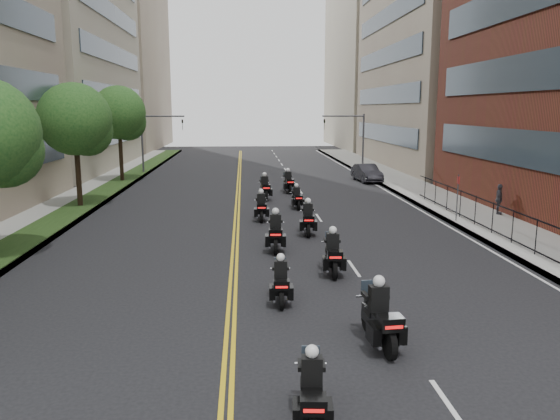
# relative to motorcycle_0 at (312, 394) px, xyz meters

# --- Properties ---
(ground) EXTENTS (160.00, 160.00, 0.00)m
(ground) POSITION_rel_motorcycle_0_xyz_m (-0.25, 0.43, -0.63)
(ground) COLOR black
(ground) RESTS_ON ground
(sidewalk_right) EXTENTS (4.00, 90.00, 0.15)m
(sidewalk_right) POSITION_rel_motorcycle_0_xyz_m (11.75, 25.43, -0.55)
(sidewalk_right) COLOR gray
(sidewalk_right) RESTS_ON ground
(sidewalk_left) EXTENTS (4.00, 90.00, 0.15)m
(sidewalk_left) POSITION_rel_motorcycle_0_xyz_m (-12.25, 25.43, -0.55)
(sidewalk_left) COLOR gray
(sidewalk_left) RESTS_ON ground
(grass_strip) EXTENTS (2.00, 90.00, 0.04)m
(grass_strip) POSITION_rel_motorcycle_0_xyz_m (-11.45, 25.43, -0.46)
(grass_strip) COLOR #1B3112
(grass_strip) RESTS_ON sidewalk_left
(building_right_tan) EXTENTS (15.11, 28.00, 30.00)m
(building_right_tan) POSITION_rel_motorcycle_0_xyz_m (21.23, 48.43, 14.37)
(building_right_tan) COLOR gray
(building_right_tan) RESTS_ON ground
(building_right_far) EXTENTS (15.00, 28.00, 26.00)m
(building_right_far) POSITION_rel_motorcycle_0_xyz_m (21.25, 78.43, 12.37)
(building_right_far) COLOR #A29682
(building_right_far) RESTS_ON ground
(building_left_far) EXTENTS (16.00, 28.00, 26.00)m
(building_left_far) POSITION_rel_motorcycle_0_xyz_m (-22.25, 78.43, 12.37)
(building_left_far) COLOR gray
(building_left_far) RESTS_ON ground
(iron_fence) EXTENTS (0.05, 28.00, 1.50)m
(iron_fence) POSITION_rel_motorcycle_0_xyz_m (10.75, 12.43, 0.27)
(iron_fence) COLOR black
(iron_fence) RESTS_ON sidewalk_right
(street_trees) EXTENTS (4.40, 38.40, 7.98)m
(street_trees) POSITION_rel_motorcycle_0_xyz_m (-11.30, 19.03, 4.50)
(street_trees) COLOR #302215
(street_trees) RESTS_ON ground
(traffic_signal_right) EXTENTS (4.09, 0.20, 5.60)m
(traffic_signal_right) POSITION_rel_motorcycle_0_xyz_m (9.29, 42.43, 3.07)
(traffic_signal_right) COLOR #3F3F44
(traffic_signal_right) RESTS_ON ground
(traffic_signal_left) EXTENTS (4.09, 0.20, 5.60)m
(traffic_signal_left) POSITION_rel_motorcycle_0_xyz_m (-9.79, 42.43, 3.07)
(traffic_signal_left) COLOR #3F3F44
(traffic_signal_left) RESTS_ON ground
(motorcycle_0) EXTENTS (0.58, 2.16, 1.59)m
(motorcycle_0) POSITION_rel_motorcycle_0_xyz_m (0.00, 0.00, 0.00)
(motorcycle_0) COLOR black
(motorcycle_0) RESTS_ON ground
(motorcycle_1) EXTENTS (0.68, 2.53, 1.87)m
(motorcycle_1) POSITION_rel_motorcycle_0_xyz_m (2.21, 3.45, 0.11)
(motorcycle_1) COLOR black
(motorcycle_1) RESTS_ON ground
(motorcycle_2) EXTENTS (0.50, 2.14, 1.58)m
(motorcycle_2) POSITION_rel_motorcycle_0_xyz_m (-0.14, 6.89, -0.01)
(motorcycle_2) COLOR black
(motorcycle_2) RESTS_ON ground
(motorcycle_3) EXTENTS (0.62, 2.42, 1.79)m
(motorcycle_3) POSITION_rel_motorcycle_0_xyz_m (2.02, 9.84, 0.08)
(motorcycle_3) COLOR black
(motorcycle_3) RESTS_ON ground
(motorcycle_4) EXTENTS (0.62, 2.52, 1.86)m
(motorcycle_4) POSITION_rel_motorcycle_0_xyz_m (0.08, 13.40, 0.11)
(motorcycle_4) COLOR black
(motorcycle_4) RESTS_ON ground
(motorcycle_5) EXTENTS (0.64, 2.43, 1.79)m
(motorcycle_5) POSITION_rel_motorcycle_0_xyz_m (1.85, 16.40, 0.08)
(motorcycle_5) COLOR black
(motorcycle_5) RESTS_ON ground
(motorcycle_6) EXTENTS (0.54, 2.34, 1.73)m
(motorcycle_6) POSITION_rel_motorcycle_0_xyz_m (-0.33, 20.00, 0.06)
(motorcycle_6) COLOR black
(motorcycle_6) RESTS_ON ground
(motorcycle_7) EXTENTS (0.54, 2.12, 1.56)m
(motorcycle_7) POSITION_rel_motorcycle_0_xyz_m (1.98, 23.43, -0.01)
(motorcycle_7) COLOR black
(motorcycle_7) RESTS_ON ground
(motorcycle_8) EXTENTS (0.64, 2.49, 1.84)m
(motorcycle_8) POSITION_rel_motorcycle_0_xyz_m (0.15, 27.06, 0.10)
(motorcycle_8) COLOR black
(motorcycle_8) RESTS_ON ground
(motorcycle_9) EXTENTS (0.66, 2.44, 1.80)m
(motorcycle_9) POSITION_rel_motorcycle_0_xyz_m (1.99, 29.96, 0.08)
(motorcycle_9) COLOR black
(motorcycle_9) RESTS_ON ground
(parked_sedan) EXTENTS (1.96, 4.57, 1.46)m
(parked_sedan) POSITION_rel_motorcycle_0_xyz_m (9.15, 35.70, 0.10)
(parked_sedan) COLOR black
(parked_sedan) RESTS_ON ground
(pedestrian_c) EXTENTS (0.79, 1.10, 1.73)m
(pedestrian_c) POSITION_rel_motorcycle_0_xyz_m (13.25, 20.03, 0.39)
(pedestrian_c) COLOR #404047
(pedestrian_c) RESTS_ON sidewalk_right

